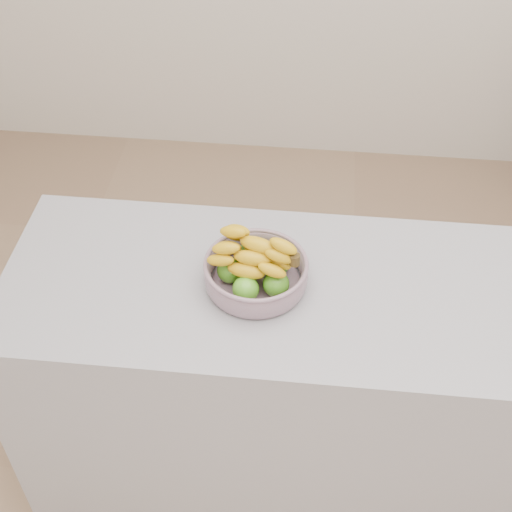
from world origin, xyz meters
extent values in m
plane|color=#907358|center=(0.00, 0.00, 0.00)|extent=(4.00, 4.00, 0.00)
cube|color=#97969E|center=(0.00, 0.10, 0.45)|extent=(2.00, 0.60, 0.90)
cylinder|color=#98A4B6|center=(-0.33, 0.10, 0.91)|extent=(0.23, 0.23, 0.01)
torus|color=#98A4B6|center=(-0.33, 0.10, 0.97)|extent=(0.27, 0.27, 0.01)
sphere|color=#4B8216|center=(-0.35, 0.04, 0.94)|extent=(0.07, 0.07, 0.07)
sphere|color=#4B8216|center=(-0.28, 0.06, 0.94)|extent=(0.07, 0.07, 0.07)
sphere|color=#4B8216|center=(-0.28, 0.14, 0.94)|extent=(0.07, 0.07, 0.07)
sphere|color=#4B8216|center=(-0.35, 0.16, 0.94)|extent=(0.07, 0.07, 0.07)
sphere|color=#4B8216|center=(-0.40, 0.10, 0.94)|extent=(0.07, 0.07, 0.07)
ellipsoid|color=yellow|center=(-0.35, 0.06, 0.98)|extent=(0.17, 0.07, 0.04)
ellipsoid|color=yellow|center=(-0.34, 0.10, 0.98)|extent=(0.17, 0.09, 0.04)
ellipsoid|color=yellow|center=(-0.33, 0.14, 0.98)|extent=(0.17, 0.10, 0.04)
ellipsoid|color=yellow|center=(-0.34, 0.08, 1.01)|extent=(0.17, 0.06, 0.04)
ellipsoid|color=yellow|center=(-0.32, 0.12, 1.01)|extent=(0.17, 0.11, 0.04)
ellipsoid|color=yellow|center=(-0.33, 0.10, 1.04)|extent=(0.17, 0.09, 0.04)
cylinder|color=#403014|center=(-0.23, 0.07, 1.03)|extent=(0.03, 0.03, 0.03)
camera|label=1|loc=(-0.20, -1.18, 2.22)|focal=50.00mm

